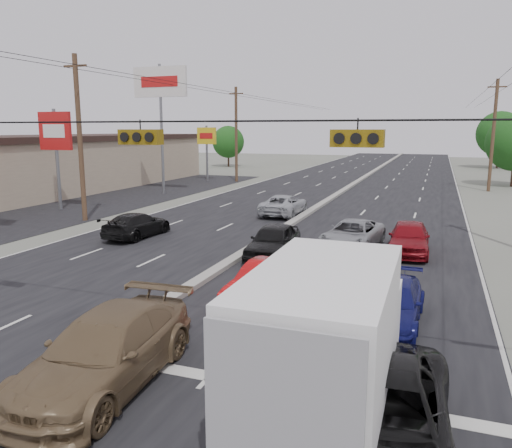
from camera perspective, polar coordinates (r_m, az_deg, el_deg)
The scene contains 25 objects.
ground at distance 14.11m, azimuth -17.34°, elevation -13.25°, with size 200.00×200.00×0.00m, color #606356.
road_surface at distance 41.31m, azimuth 8.64°, elevation 2.85°, with size 20.00×160.00×0.02m, color black.
center_median at distance 41.30m, azimuth 8.64°, elevation 2.98°, with size 0.50×160.00×0.20m, color gray.
strip_mall at distance 49.03m, azimuth -24.14°, elevation 5.97°, with size 12.00×42.00×4.60m, color tan.
parking_lot at distance 43.51m, azimuth -15.33°, elevation 2.98°, with size 10.00×42.00×0.02m, color black.
utility_pole_left_b at distance 32.46m, azimuth -19.49°, elevation 9.27°, with size 1.60×0.30×10.00m.
utility_pole_left_c at distance 54.18m, azimuth -2.28°, elevation 10.24°, with size 1.60×0.30×10.00m.
utility_pole_right_c at distance 50.32m, azimuth 25.47°, elevation 9.18°, with size 1.60×0.30×10.00m.
traffic_signals at distance 12.11m, azimuth -13.46°, elevation 9.85°, with size 25.00×0.30×0.54m.
pole_sign_mid at distance 37.67m, azimuth -21.94°, elevation 9.25°, with size 2.60×0.25×7.00m.
pole_sign_billboard at distance 44.41m, azimuth -10.89°, elevation 14.79°, with size 5.00×0.25×11.00m.
pole_sign_far at distance 55.61m, azimuth -5.66°, elevation 9.49°, with size 2.20×0.25×6.00m.
tree_left_far at distance 76.32m, azimuth -3.18°, elevation 9.35°, with size 4.80×4.80×6.12m.
tree_right_far at distance 80.52m, azimuth 26.08°, elevation 9.24°, with size 6.40×6.40×8.16m.
box_truck at distance 9.84m, azimuth 8.36°, elevation -13.05°, with size 2.33×6.45×3.26m.
tan_sedan at distance 11.85m, azimuth -16.77°, elevation -13.79°, with size 2.22×5.45×1.58m, color brown.
red_sedan at distance 16.42m, azimuth 1.17°, elevation -6.80°, with size 1.42×4.06×1.34m, color #BA0B0E.
black_suv at distance 9.41m, azimuth 13.72°, elevation -20.72°, with size 2.52×5.47×1.52m, color black.
queue_car_a at distance 22.06m, azimuth 1.99°, elevation -2.01°, with size 1.76×4.37×1.49m, color black.
queue_car_b at distance 17.88m, azimuth 11.27°, elevation -5.70°, with size 1.31×3.75×1.24m, color silver.
queue_car_c at distance 24.14m, azimuth 10.94°, elevation -1.26°, with size 2.22×4.82×1.34m, color gray.
queue_car_d at distance 15.22m, azimuth 15.14°, elevation -8.79°, with size 1.75×4.31×1.25m, color #111357.
queue_car_e at distance 23.79m, azimuth 17.09°, elevation -1.54°, with size 1.76×4.37×1.49m, color maroon.
oncoming_near at distance 27.03m, azimuth -13.44°, elevation -0.13°, with size 1.81×4.45×1.29m, color black.
oncoming_far at distance 33.02m, azimuth 3.19°, elevation 2.17°, with size 2.27×4.91×1.37m, color #ABAEB3.
Camera 1 is at (8.05, -10.12, 5.63)m, focal length 35.00 mm.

